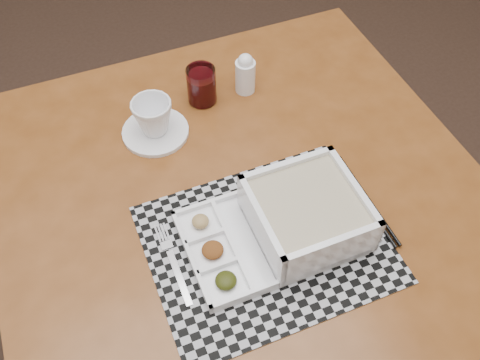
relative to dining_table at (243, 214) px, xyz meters
name	(u,v)px	position (x,y,z in m)	size (l,w,h in m)	color
floor	(55,290)	(-0.51, 0.39, -0.67)	(5.00, 5.00, 0.00)	#2F1F17
dining_table	(243,214)	(0.00, 0.00, 0.00)	(1.02, 1.02, 0.75)	#5D2F10
placemat	(267,244)	(-0.01, -0.13, 0.08)	(0.45, 0.36, 0.00)	#A3A3AA
serving_tray	(298,219)	(0.06, -0.13, 0.12)	(0.34, 0.23, 0.10)	white
fork	(173,261)	(-0.19, -0.10, 0.08)	(0.02, 0.19, 0.00)	silver
spoon	(345,189)	(0.20, -0.08, 0.08)	(0.04, 0.18, 0.01)	silver
chopsticks	(366,200)	(0.22, -0.12, 0.08)	(0.02, 0.24, 0.01)	black
saucer	(156,132)	(-0.11, 0.23, 0.08)	(0.15, 0.15, 0.01)	white
cup	(153,117)	(-0.11, 0.23, 0.13)	(0.09, 0.09, 0.08)	white
juice_glass	(202,87)	(0.02, 0.29, 0.12)	(0.07, 0.07, 0.09)	white
creamer_bottle	(245,74)	(0.13, 0.28, 0.13)	(0.05, 0.05, 0.11)	white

